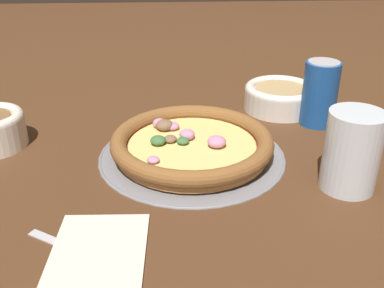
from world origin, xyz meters
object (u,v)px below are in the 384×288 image
at_px(drinking_cup, 352,151).
at_px(pizza_tray, 192,154).
at_px(beverage_can, 320,93).
at_px(napkin, 98,253).
at_px(pizza, 192,143).
at_px(bowl_near, 280,96).
at_px(fork, 88,254).

bearing_deg(drinking_cup, pizza_tray, 64.21).
relative_size(pizza_tray, beverage_can, 2.52).
distance_m(napkin, beverage_can, 0.52).
distance_m(pizza_tray, pizza, 0.02).
xyz_separation_m(drinking_cup, beverage_can, (0.23, -0.02, 0.00)).
distance_m(bowl_near, drinking_cup, 0.31).
height_order(pizza, beverage_can, beverage_can).
relative_size(fork, beverage_can, 1.19).
height_order(pizza_tray, pizza, pizza).
bearing_deg(fork, bowl_near, 84.25).
relative_size(bowl_near, fork, 1.00).
relative_size(pizza_tray, fork, 2.13).
bearing_deg(drinking_cup, beverage_can, -6.10).
bearing_deg(beverage_can, pizza_tray, 115.62).
relative_size(pizza_tray, drinking_cup, 2.61).
xyz_separation_m(pizza, fork, (-0.24, 0.14, -0.02)).
relative_size(pizza, napkin, 1.74).
height_order(pizza, fork, pizza).
distance_m(pizza, bowl_near, 0.27).
distance_m(drinking_cup, fork, 0.39).
height_order(napkin, fork, napkin).
distance_m(pizza, drinking_cup, 0.25).
distance_m(bowl_near, fork, 0.55).
height_order(bowl_near, napkin, bowl_near).
bearing_deg(fork, pizza, 91.85).
bearing_deg(beverage_can, napkin, 133.90).
xyz_separation_m(bowl_near, fork, (-0.44, 0.33, -0.03)).
bearing_deg(fork, pizza_tray, 91.67).
distance_m(bowl_near, napkin, 0.54).
height_order(fork, beverage_can, beverage_can).
height_order(bowl_near, beverage_can, beverage_can).
xyz_separation_m(drinking_cup, napkin, (-0.13, 0.35, -0.06)).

